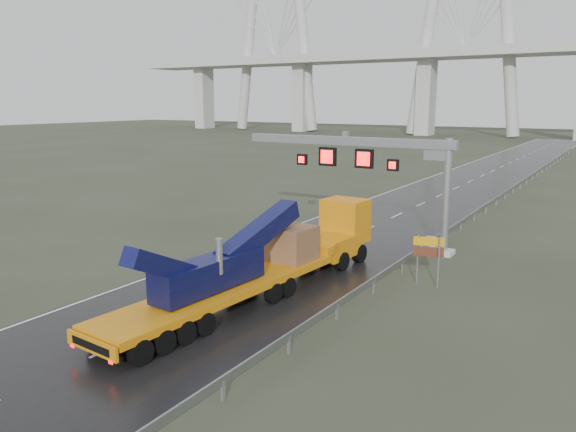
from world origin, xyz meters
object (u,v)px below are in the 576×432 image
Objects in this scene: heavy_haul_truck at (278,255)px; striped_barrier at (431,244)px; exit_sign_pair at (428,251)px; sign_gantry at (374,161)px.

heavy_haul_truck is 11.91m from striped_barrier.
exit_sign_pair is 7.14m from striped_barrier.
heavy_haul_truck is at bearing -166.40° from exit_sign_pair.
heavy_haul_truck is 7.72m from exit_sign_pair.
exit_sign_pair reaches higher than striped_barrier.
striped_barrier is (4.47, 10.97, -1.22)m from heavy_haul_truck.
heavy_haul_truck is (-0.58, -10.69, -3.90)m from sign_gantry.
sign_gantry is 15.13× the size of striped_barrier.
exit_sign_pair is (6.44, 4.25, 0.15)m from heavy_haul_truck.
exit_sign_pair is 2.69× the size of striped_barrier.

